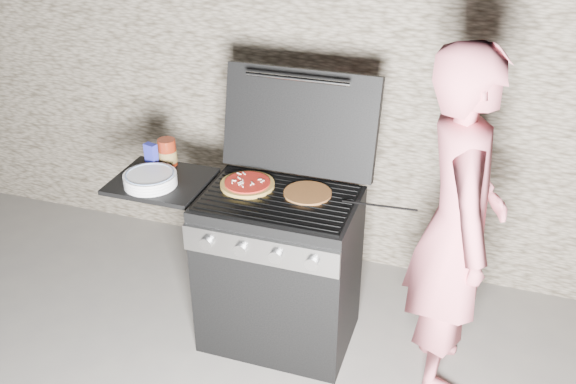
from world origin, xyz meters
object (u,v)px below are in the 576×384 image
(gas_grill, at_px, (237,262))
(person, at_px, (457,228))
(sauce_jar, at_px, (167,152))
(pizza_topped, at_px, (247,184))

(gas_grill, height_order, person, person)
(gas_grill, bearing_deg, sauce_jar, 159.99)
(gas_grill, bearing_deg, person, 0.32)
(sauce_jar, distance_m, person, 1.61)
(pizza_topped, distance_m, person, 1.08)
(pizza_topped, bearing_deg, gas_grill, -134.74)
(sauce_jar, xyz_separation_m, person, (1.60, -0.16, -0.08))
(pizza_topped, xyz_separation_m, person, (1.08, -0.05, -0.03))
(pizza_topped, height_order, person, person)
(gas_grill, relative_size, person, 0.75)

